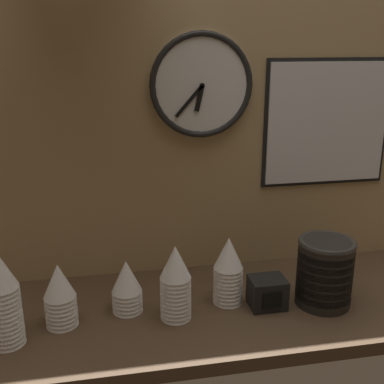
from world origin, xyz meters
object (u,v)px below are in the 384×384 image
Objects in this scene: cup_stack_center_left at (127,286)px; cup_stack_far_left at (3,299)px; cup_stack_center_right at (228,270)px; napkin_dispenser at (267,293)px; cup_stack_left at (60,295)px; wall_clock at (202,85)px; menu_board at (327,123)px; cup_stack_center at (176,282)px; bowl_stack_right at (325,271)px.

cup_stack_far_left is at bearing -162.21° from cup_stack_center_left.
napkin_dispenser is at bearing -23.80° from cup_stack_center_right.
cup_stack_left is 0.75m from wall_clock.
cup_stack_center_right is 0.64× the size of wall_clock.
cup_stack_center_left is 0.42m from napkin_dispenser.
menu_board is (0.70, 0.24, 0.42)m from cup_stack_center_left.
wall_clock is (-0.04, 0.23, 0.52)m from cup_stack_center_right.
cup_stack_center_right is at bearing 8.74° from cup_stack_far_left.
cup_stack_center is 0.32m from cup_stack_left.
wall_clock is (0.59, 0.33, 0.50)m from cup_stack_far_left.
cup_stack_far_left is 0.80× the size of wall_clock.
cup_stack_center_right is 0.47× the size of menu_board.
wall_clock is 3.10× the size of napkin_dispenser.
cup_stack_center_left is (0.19, 0.04, -0.01)m from cup_stack_left.
wall_clock reaches higher than cup_stack_far_left.
wall_clock is (0.13, 0.29, 0.52)m from cup_stack_center.
bowl_stack_right reaches higher than cup_stack_center_left.
cup_stack_center is 0.29m from napkin_dispenser.
cup_stack_center_right is at bearing 3.79° from cup_stack_left.
cup_stack_center_right is at bearing -148.77° from menu_board.
bowl_stack_right is 1.95× the size of napkin_dispenser.
menu_board is at bearing 18.31° from cup_stack_far_left.
wall_clock is at bearing 65.33° from cup_stack_center.
cup_stack_far_left is 2.47× the size of napkin_dispenser.
cup_stack_center_left is at bearing 155.19° from cup_stack_center.
napkin_dispenser is at bearing -62.86° from wall_clock.
cup_stack_center_right is at bearing 18.14° from cup_stack_center.
cup_stack_far_left is 0.84m from wall_clock.
menu_board is 4.22× the size of napkin_dispenser.
cup_stack_left is 0.42× the size of menu_board.
cup_stack_center_left is at bearing 11.94° from cup_stack_left.
wall_clock is at bearing -178.84° from menu_board.
cup_stack_center is at bearing -24.81° from cup_stack_center_left.
bowl_stack_right is 0.63× the size of wall_clock.
cup_stack_center_right is at bearing -81.34° from wall_clock.
napkin_dispenser is (0.11, -0.05, -0.06)m from cup_stack_center_right.
cup_stack_center_right reaches higher than cup_stack_center_left.
cup_stack_center_left is 0.61× the size of cup_stack_far_left.
cup_stack_center_right is 0.63m from cup_stack_far_left.
cup_stack_left is 0.77m from bowl_stack_right.
bowl_stack_right is 0.18m from napkin_dispenser.
bowl_stack_right is 0.46× the size of menu_board.
cup_stack_left is 1.02m from menu_board.
cup_stack_left is 0.15m from cup_stack_far_left.
menu_board reaches higher than napkin_dispenser.
menu_board is at bearing 17.21° from cup_stack_left.
cup_stack_center_left is 0.85m from menu_board.
menu_board reaches higher than bowl_stack_right.
cup_stack_left reaches higher than cup_stack_center_left.
cup_stack_center_right reaches higher than bowl_stack_right.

